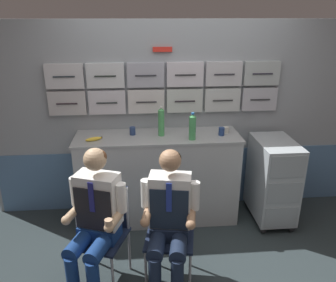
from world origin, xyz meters
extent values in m
cube|color=#949CA3|center=(0.00, 1.38, 1.07)|extent=(4.20, 0.06, 2.15)
cube|color=#5177A0|center=(0.00, 1.34, 0.36)|extent=(4.12, 0.01, 0.71)
cube|color=#BBB8B9|center=(-1.19, 1.32, 1.31)|extent=(0.39, 0.06, 0.26)
cylinder|color=black|center=(-1.19, 1.28, 1.31)|extent=(0.22, 0.01, 0.01)
cube|color=silver|center=(-0.77, 1.32, 1.31)|extent=(0.39, 0.06, 0.26)
cylinder|color=#202827|center=(-0.77, 1.28, 1.31)|extent=(0.22, 0.01, 0.01)
cube|color=silver|center=(-0.35, 1.32, 1.31)|extent=(0.39, 0.06, 0.26)
cylinder|color=#28292C|center=(-0.35, 1.28, 1.31)|extent=(0.22, 0.01, 0.01)
cube|color=silver|center=(0.07, 1.32, 1.31)|extent=(0.39, 0.06, 0.26)
cylinder|color=black|center=(0.07, 1.28, 1.31)|extent=(0.22, 0.01, 0.01)
cube|color=silver|center=(0.49, 1.32, 1.31)|extent=(0.39, 0.06, 0.26)
cylinder|color=#27292B|center=(0.49, 1.28, 1.31)|extent=(0.22, 0.01, 0.01)
cube|color=#B0B0B9|center=(0.90, 1.32, 1.31)|extent=(0.39, 0.06, 0.26)
cylinder|color=#222426|center=(0.90, 1.28, 1.31)|extent=(0.22, 0.01, 0.01)
cube|color=silver|center=(-1.19, 1.32, 1.59)|extent=(0.39, 0.06, 0.26)
cylinder|color=#1C272D|center=(-1.19, 1.28, 1.59)|extent=(0.22, 0.01, 0.01)
cube|color=silver|center=(-0.77, 1.32, 1.59)|extent=(0.39, 0.06, 0.26)
cylinder|color=#202A25|center=(-0.77, 1.28, 1.59)|extent=(0.22, 0.01, 0.01)
cube|color=#A5A8B6|center=(-0.35, 1.32, 1.59)|extent=(0.39, 0.06, 0.26)
cylinder|color=#26282F|center=(-0.35, 1.28, 1.59)|extent=(0.22, 0.01, 0.01)
cube|color=silver|center=(0.07, 1.32, 1.59)|extent=(0.39, 0.06, 0.26)
cylinder|color=black|center=(0.07, 1.28, 1.59)|extent=(0.22, 0.01, 0.01)
cube|color=silver|center=(0.49, 1.32, 1.59)|extent=(0.39, 0.06, 0.26)
cylinder|color=#25252C|center=(0.49, 1.28, 1.59)|extent=(0.22, 0.01, 0.01)
cube|color=#A8B1B0|center=(0.90, 1.32, 1.59)|extent=(0.39, 0.06, 0.26)
cylinder|color=#22202E|center=(0.90, 1.28, 1.59)|extent=(0.22, 0.01, 0.01)
cube|color=red|center=(-0.17, 1.33, 1.85)|extent=(0.20, 0.02, 0.05)
cube|color=#ADB1B2|center=(-0.24, 1.09, 0.48)|extent=(1.71, 0.52, 0.96)
cube|color=#9EA2A3|center=(-0.24, 1.09, 0.98)|extent=(1.75, 0.53, 0.03)
sphere|color=black|center=(0.85, 0.67, 0.04)|extent=(0.07, 0.07, 0.07)
sphere|color=black|center=(1.16, 0.67, 0.04)|extent=(0.07, 0.07, 0.07)
sphere|color=black|center=(0.85, 1.22, 0.04)|extent=(0.07, 0.07, 0.07)
sphere|color=black|center=(1.16, 1.22, 0.04)|extent=(0.07, 0.07, 0.07)
cube|color=#AAB5BA|center=(1.01, 0.95, 0.50)|extent=(0.40, 0.64, 0.87)
cube|color=#96A1A6|center=(1.01, 0.62, 0.21)|extent=(0.35, 0.01, 0.23)
cube|color=#96A1A6|center=(1.01, 0.62, 0.50)|extent=(0.35, 0.01, 0.23)
cube|color=#96A1A6|center=(1.01, 0.62, 0.79)|extent=(0.35, 0.01, 0.23)
cylinder|color=#28282D|center=(1.01, 0.65, 0.92)|extent=(0.32, 0.02, 0.02)
cylinder|color=#A8AAAF|center=(-1.02, 0.04, 0.21)|extent=(0.02, 0.02, 0.42)
cylinder|color=#A8AAAF|center=(-0.68, -0.09, 0.21)|extent=(0.02, 0.02, 0.42)
cylinder|color=#A8AAAF|center=(-0.89, 0.38, 0.21)|extent=(0.02, 0.02, 0.42)
cylinder|color=#A8AAAF|center=(-0.55, 0.25, 0.21)|extent=(0.02, 0.02, 0.42)
cube|color=#151F37|center=(-0.79, 0.14, 0.43)|extent=(0.51, 0.51, 0.02)
cube|color=#151F37|center=(-0.72, 0.32, 0.64)|extent=(0.35, 0.15, 0.40)
cylinder|color=#A8AAAF|center=(-0.89, 0.38, 0.64)|extent=(0.02, 0.02, 0.40)
cylinder|color=#A8AAAF|center=(-0.55, 0.25, 0.64)|extent=(0.02, 0.02, 0.40)
cylinder|color=navy|center=(-0.98, -0.13, 0.27)|extent=(0.10, 0.10, 0.41)
cylinder|color=navy|center=(-0.93, 0.02, 0.49)|extent=(0.25, 0.38, 0.13)
cylinder|color=navy|center=(-0.76, -0.04, 0.49)|extent=(0.25, 0.38, 0.13)
cube|color=navy|center=(-0.79, 0.14, 0.50)|extent=(0.37, 0.30, 0.12)
cube|color=white|center=(-0.78, 0.16, 0.79)|extent=(0.39, 0.30, 0.45)
cube|color=black|center=(-0.81, 0.07, 0.76)|extent=(0.30, 0.12, 0.36)
cube|color=navy|center=(-0.82, 0.06, 0.87)|extent=(0.04, 0.02, 0.25)
cylinder|color=white|center=(-0.97, 0.23, 0.84)|extent=(0.08, 0.08, 0.25)
cylinder|color=tan|center=(-0.98, 0.13, 0.70)|extent=(0.14, 0.24, 0.07)
sphere|color=tan|center=(-1.02, 0.03, 0.70)|extent=(0.08, 0.08, 0.08)
cylinder|color=white|center=(-0.59, 0.09, 0.84)|extent=(0.08, 0.08, 0.25)
cylinder|color=tan|center=(-0.65, 0.00, 0.70)|extent=(0.14, 0.24, 0.07)
sphere|color=tan|center=(-0.68, -0.09, 0.70)|extent=(0.08, 0.08, 0.08)
cylinder|color=tan|center=(-0.68, -0.09, 0.74)|extent=(0.06, 0.06, 0.06)
sphere|color=tan|center=(-0.78, 0.16, 1.15)|extent=(0.18, 0.18, 0.18)
ellipsoid|color=brown|center=(-0.77, 0.18, 1.16)|extent=(0.22, 0.21, 0.13)
cylinder|color=#A8AAAF|center=(-0.41, -0.04, 0.21)|extent=(0.02, 0.02, 0.42)
cylinder|color=#A8AAAF|center=(-0.06, -0.11, 0.21)|extent=(0.02, 0.02, 0.42)
cylinder|color=#A8AAAF|center=(-0.35, 0.31, 0.21)|extent=(0.02, 0.02, 0.42)
cylinder|color=#A8AAAF|center=(0.00, 0.25, 0.21)|extent=(0.02, 0.02, 0.42)
cube|color=#151F37|center=(-0.20, 0.10, 0.43)|extent=(0.47, 0.47, 0.02)
cube|color=#151F37|center=(-0.17, 0.29, 0.64)|extent=(0.37, 0.09, 0.40)
cylinder|color=#A8AAAF|center=(-0.35, 0.31, 0.64)|extent=(0.02, 0.02, 0.40)
cylinder|color=#A8AAAF|center=(0.00, 0.25, 0.64)|extent=(0.02, 0.02, 0.40)
cylinder|color=#172238|center=(-0.35, -0.19, 0.27)|extent=(0.10, 0.10, 0.41)
cylinder|color=#172238|center=(-0.18, -0.22, 0.27)|extent=(0.10, 0.10, 0.41)
cylinder|color=#172238|center=(-0.32, -0.04, 0.49)|extent=(0.19, 0.37, 0.13)
cylinder|color=#172238|center=(-0.15, -0.07, 0.49)|extent=(0.19, 0.37, 0.13)
cube|color=#172238|center=(-0.20, 0.10, 0.50)|extent=(0.34, 0.25, 0.12)
cube|color=white|center=(-0.20, 0.12, 0.79)|extent=(0.36, 0.24, 0.44)
cube|color=#1A2637|center=(-0.22, 0.03, 0.75)|extent=(0.30, 0.07, 0.35)
cube|color=navy|center=(-0.22, 0.02, 0.87)|extent=(0.04, 0.02, 0.25)
cylinder|color=white|center=(-0.39, 0.16, 0.83)|extent=(0.08, 0.08, 0.24)
cylinder|color=#A57A59|center=(-0.39, 0.06, 0.69)|extent=(0.11, 0.23, 0.07)
sphere|color=#A57A59|center=(-0.41, -0.04, 0.69)|extent=(0.08, 0.08, 0.08)
cylinder|color=white|center=(-0.01, 0.09, 0.83)|extent=(0.08, 0.08, 0.24)
cylinder|color=#A57A59|center=(-0.05, -0.01, 0.69)|extent=(0.11, 0.23, 0.07)
sphere|color=#A57A59|center=(-0.06, -0.11, 0.69)|extent=(0.08, 0.08, 0.08)
sphere|color=#A57A59|center=(-0.20, 0.12, 1.14)|extent=(0.18, 0.18, 0.18)
ellipsoid|color=black|center=(-0.20, 0.14, 1.15)|extent=(0.20, 0.19, 0.12)
cylinder|color=#47A056|center=(-0.20, 1.09, 1.13)|extent=(0.07, 0.07, 0.27)
cone|color=#47A056|center=(-0.20, 1.09, 1.28)|extent=(0.07, 0.07, 0.02)
cylinder|color=silver|center=(-0.20, 1.09, 1.30)|extent=(0.03, 0.03, 0.02)
cylinder|color=#459F59|center=(0.10, 0.95, 1.11)|extent=(0.07, 0.07, 0.24)
cone|color=#459F59|center=(0.10, 0.95, 1.25)|extent=(0.07, 0.07, 0.02)
cylinder|color=blue|center=(0.10, 0.95, 1.27)|extent=(0.03, 0.03, 0.02)
cylinder|color=silver|center=(0.50, 1.12, 1.02)|extent=(0.06, 0.06, 0.06)
cylinder|color=#382114|center=(0.50, 1.12, 1.05)|extent=(0.05, 0.05, 0.01)
cylinder|color=navy|center=(-0.51, 1.14, 1.03)|extent=(0.06, 0.06, 0.08)
cylinder|color=#382114|center=(-0.51, 1.14, 1.07)|extent=(0.05, 0.05, 0.01)
cylinder|color=navy|center=(0.43, 1.04, 1.03)|extent=(0.06, 0.06, 0.09)
cylinder|color=#382114|center=(0.43, 1.04, 1.07)|extent=(0.05, 0.05, 0.01)
ellipsoid|color=yellow|center=(-0.90, 0.99, 1.01)|extent=(0.17, 0.10, 0.04)
cylinder|color=#4C3819|center=(-0.82, 1.02, 1.02)|extent=(0.01, 0.01, 0.02)
camera|label=1|loc=(-0.42, -2.24, 2.20)|focal=35.92mm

